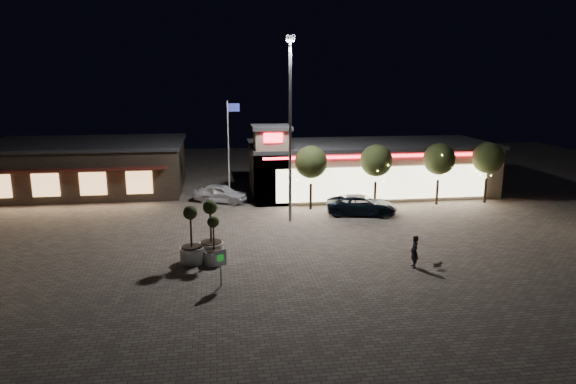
{
  "coord_description": "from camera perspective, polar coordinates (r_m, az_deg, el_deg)",
  "views": [
    {
      "loc": [
        -2.97,
        -25.83,
        9.85
      ],
      "look_at": [
        1.57,
        6.0,
        2.51
      ],
      "focal_mm": 32.0,
      "sensor_mm": 36.0,
      "label": 1
    }
  ],
  "objects": [
    {
      "name": "retail_building",
      "position": [
        44.14,
        8.45,
        2.75
      ],
      "size": [
        20.4,
        8.4,
        6.1
      ],
      "color": "gray",
      "rests_on": "ground"
    },
    {
      "name": "string_tree_a",
      "position": [
        38.01,
        2.57,
        3.32
      ],
      "size": [
        2.42,
        2.42,
        4.79
      ],
      "color": "#332319",
      "rests_on": "ground"
    },
    {
      "name": "ground",
      "position": [
        27.81,
        -1.47,
        -7.9
      ],
      "size": [
        90.0,
        90.0,
        0.0
      ],
      "primitive_type": "plane",
      "color": "#6D6458",
      "rests_on": "ground"
    },
    {
      "name": "floodlight_pole",
      "position": [
        34.31,
        0.25,
        8.12
      ],
      "size": [
        0.6,
        0.4,
        12.38
      ],
      "color": "gray",
      "rests_on": "ground"
    },
    {
      "name": "pedestrian",
      "position": [
        27.7,
        13.86,
        -6.47
      ],
      "size": [
        0.47,
        0.66,
        1.72
      ],
      "primitive_type": "imported",
      "rotation": [
        0.0,
        0.0,
        -1.66
      ],
      "color": "black",
      "rests_on": "ground"
    },
    {
      "name": "dog",
      "position": [
        28.01,
        16.36,
        -7.7
      ],
      "size": [
        0.51,
        0.27,
        0.27
      ],
      "color": "#59514C",
      "rests_on": "ground"
    },
    {
      "name": "string_tree_b",
      "position": [
        39.23,
        9.78,
        3.45
      ],
      "size": [
        2.42,
        2.42,
        4.79
      ],
      "color": "#332319",
      "rests_on": "ground"
    },
    {
      "name": "string_tree_d",
      "position": [
        42.85,
        21.34,
        3.53
      ],
      "size": [
        2.42,
        2.42,
        4.79
      ],
      "color": "#332319",
      "rests_on": "ground"
    },
    {
      "name": "string_tree_c",
      "position": [
        41.04,
        16.46,
        3.51
      ],
      "size": [
        2.42,
        2.42,
        4.79
      ],
      "color": "#332319",
      "rests_on": "ground"
    },
    {
      "name": "white_sedan",
      "position": [
        40.87,
        -7.44,
        -0.15
      ],
      "size": [
        4.59,
        3.3,
        1.45
      ],
      "primitive_type": "imported",
      "rotation": [
        0.0,
        0.0,
        1.15
      ],
      "color": "silver",
      "rests_on": "ground"
    },
    {
      "name": "planter_left",
      "position": [
        28.05,
        -10.66,
        -5.83
      ],
      "size": [
        1.28,
        1.28,
        3.15
      ],
      "color": "white",
      "rests_on": "ground"
    },
    {
      "name": "planter_mid",
      "position": [
        27.75,
        -8.22,
        -6.29
      ],
      "size": [
        1.07,
        1.07,
        2.62
      ],
      "color": "white",
      "rests_on": "ground"
    },
    {
      "name": "flagpole",
      "position": [
        39.18,
        -6.51,
        5.29
      ],
      "size": [
        0.95,
        0.1,
        8.0
      ],
      "color": "white",
      "rests_on": "ground"
    },
    {
      "name": "restaurant_building",
      "position": [
        47.74,
        -21.38,
        2.7
      ],
      "size": [
        16.4,
        11.0,
        4.3
      ],
      "color": "#382D23",
      "rests_on": "ground"
    },
    {
      "name": "planter_right",
      "position": [
        28.51,
        -8.53,
        -5.34
      ],
      "size": [
        1.34,
        1.34,
        3.29
      ],
      "color": "white",
      "rests_on": "ground"
    },
    {
      "name": "pickup_truck",
      "position": [
        37.43,
        8.18,
        -1.42
      ],
      "size": [
        5.46,
        3.42,
        1.41
      ],
      "primitive_type": "imported",
      "rotation": [
        0.0,
        0.0,
        1.34
      ],
      "color": "black",
      "rests_on": "ground"
    },
    {
      "name": "valet_sign",
      "position": [
        24.71,
        -7.51,
        -7.58
      ],
      "size": [
        0.58,
        0.27,
        1.81
      ],
      "color": "gray",
      "rests_on": "ground"
    }
  ]
}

